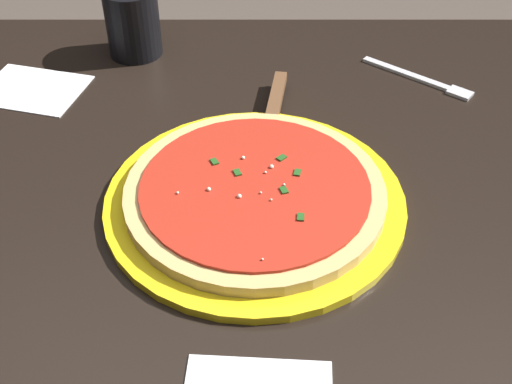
# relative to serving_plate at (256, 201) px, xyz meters

# --- Properties ---
(restaurant_table) EXTENTS (1.02, 0.95, 0.76)m
(restaurant_table) POSITION_rel_serving_plate_xyz_m (-0.01, 0.02, -0.14)
(restaurant_table) COLOR black
(restaurant_table) RESTS_ON ground_plane
(serving_plate) EXTENTS (0.37, 0.37, 0.01)m
(serving_plate) POSITION_rel_serving_plate_xyz_m (0.00, 0.00, 0.00)
(serving_plate) COLOR yellow
(serving_plate) RESTS_ON restaurant_table
(pizza) EXTENTS (0.32, 0.32, 0.02)m
(pizza) POSITION_rel_serving_plate_xyz_m (0.00, 0.00, 0.02)
(pizza) COLOR #DBB26B
(pizza) RESTS_ON serving_plate
(pizza_server) EXTENTS (0.08, 0.22, 0.01)m
(pizza_server) POSITION_rel_serving_plate_xyz_m (0.02, 0.17, 0.01)
(pizza_server) COLOR silver
(pizza_server) RESTS_ON serving_plate
(cup_tall_drink) EXTENTS (0.09, 0.09, 0.11)m
(cup_tall_drink) POSITION_rel_serving_plate_xyz_m (-0.20, 0.38, 0.05)
(cup_tall_drink) COLOR black
(cup_tall_drink) RESTS_ON restaurant_table
(napkin_loose_left) EXTENTS (0.18, 0.15, 0.00)m
(napkin_loose_left) POSITION_rel_serving_plate_xyz_m (-0.34, 0.26, -0.00)
(napkin_loose_left) COLOR white
(napkin_loose_left) RESTS_ON restaurant_table
(fork) EXTENTS (0.16, 0.13, 0.00)m
(fork) POSITION_rel_serving_plate_xyz_m (0.26, 0.29, -0.00)
(fork) COLOR silver
(fork) RESTS_ON restaurant_table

